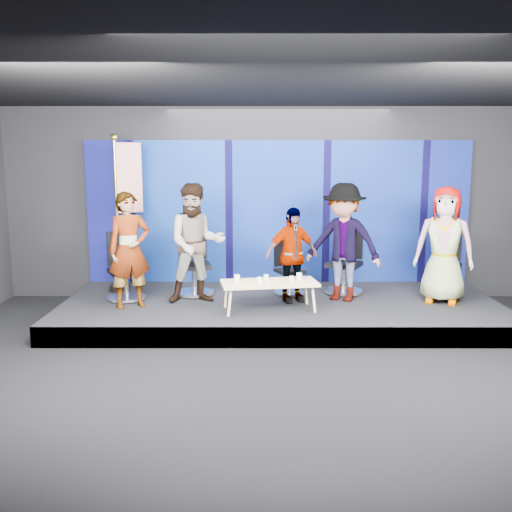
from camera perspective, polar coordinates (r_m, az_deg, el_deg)
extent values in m
plane|color=black|center=(7.02, 3.29, -11.88)|extent=(10.00, 10.00, 0.00)
cube|color=black|center=(10.55, 2.18, 5.24)|extent=(10.00, 0.02, 3.50)
cube|color=black|center=(2.68, 8.46, -8.69)|extent=(10.00, 0.02, 3.50)
cube|color=black|center=(6.58, 3.60, 17.71)|extent=(10.00, 8.00, 0.02)
cube|color=black|center=(9.34, 2.45, -5.34)|extent=(7.00, 3.00, 0.30)
cube|color=#0C0651|center=(10.52, 2.18, 4.40)|extent=(7.00, 0.08, 2.60)
cylinder|color=silver|center=(9.56, -12.80, -4.12)|extent=(0.83, 0.83, 0.06)
cylinder|color=silver|center=(9.50, -12.85, -2.72)|extent=(0.07, 0.07, 0.41)
cube|color=black|center=(9.46, -12.90, -1.50)|extent=(0.67, 0.67, 0.07)
cube|color=black|center=(9.64, -13.33, 0.75)|extent=(0.43, 0.25, 0.57)
imported|color=black|center=(8.95, -12.54, 0.58)|extent=(0.77, 0.67, 1.79)
cylinder|color=silver|center=(9.70, -6.14, -3.71)|extent=(0.78, 0.78, 0.07)
cylinder|color=silver|center=(9.64, -6.17, -2.25)|extent=(0.08, 0.08, 0.44)
cube|color=black|center=(9.60, -6.19, -0.96)|extent=(0.63, 0.63, 0.08)
cube|color=black|center=(9.80, -6.39, 1.41)|extent=(0.49, 0.15, 0.61)
imported|color=black|center=(9.08, -6.01, 1.26)|extent=(1.05, 0.89, 1.90)
cylinder|color=silver|center=(9.71, 3.37, -3.69)|extent=(0.69, 0.69, 0.05)
cylinder|color=silver|center=(9.66, 3.38, -2.53)|extent=(0.06, 0.06, 0.35)
cube|color=black|center=(9.63, 3.39, -1.50)|extent=(0.55, 0.55, 0.06)
cube|color=black|center=(9.76, 2.88, 0.40)|extent=(0.38, 0.19, 0.48)
imported|color=black|center=(9.12, 3.58, 0.13)|extent=(0.96, 0.68, 1.52)
cylinder|color=silver|center=(9.87, 8.71, -3.52)|extent=(0.88, 0.88, 0.07)
cylinder|color=silver|center=(9.82, 8.75, -2.09)|extent=(0.08, 0.08, 0.44)
cube|color=black|center=(9.78, 8.78, -0.82)|extent=(0.70, 0.70, 0.08)
cube|color=black|center=(9.97, 9.28, 1.48)|extent=(0.46, 0.26, 0.61)
imported|color=black|center=(9.26, 8.74, 1.36)|extent=(1.41, 1.16, 1.90)
cylinder|color=silver|center=(10.09, 18.22, -3.62)|extent=(0.84, 0.84, 0.06)
cylinder|color=silver|center=(10.04, 18.29, -2.25)|extent=(0.08, 0.08, 0.43)
cube|color=black|center=(10.00, 18.36, -1.04)|extent=(0.67, 0.67, 0.08)
cube|color=black|center=(10.19, 18.57, 1.18)|extent=(0.46, 0.23, 0.59)
imported|color=black|center=(9.48, 18.31, 1.06)|extent=(1.06, 0.89, 1.86)
cube|color=tan|center=(8.62, 1.35, -2.72)|extent=(1.52, 0.83, 0.04)
cylinder|color=tan|center=(8.35, -2.65, -4.70)|extent=(0.04, 0.04, 0.40)
cylinder|color=tan|center=(8.81, -3.00, -3.93)|extent=(0.04, 0.04, 0.40)
cylinder|color=tan|center=(8.58, 5.80, -4.35)|extent=(0.04, 0.04, 0.40)
cylinder|color=tan|center=(9.03, 5.02, -3.62)|extent=(0.04, 0.04, 0.40)
cylinder|color=silver|center=(8.63, -1.90, -2.21)|extent=(0.09, 0.09, 0.10)
cylinder|color=silver|center=(8.51, 0.35, -2.43)|extent=(0.07, 0.07, 0.09)
cylinder|color=silver|center=(8.70, 1.03, -2.16)|extent=(0.07, 0.07, 0.09)
cylinder|color=silver|center=(8.61, 3.58, -2.32)|extent=(0.07, 0.07, 0.08)
cylinder|color=silver|center=(8.79, 4.33, -2.02)|extent=(0.08, 0.08, 0.10)
cylinder|color=black|center=(10.20, -13.43, -3.12)|extent=(0.36, 0.36, 0.11)
cylinder|color=gold|center=(10.00, -13.72, 4.08)|extent=(0.05, 0.05, 2.46)
sphere|color=gold|center=(9.96, -14.03, 11.44)|extent=(0.12, 0.12, 0.12)
cube|color=#AD131B|center=(9.98, -12.57, 7.65)|extent=(0.41, 0.24, 1.17)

